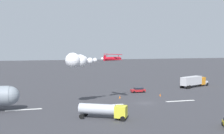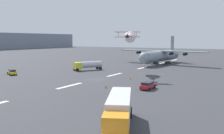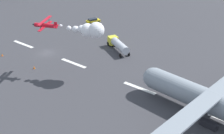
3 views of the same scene
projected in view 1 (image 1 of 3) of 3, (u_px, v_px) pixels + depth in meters
The scene contains 10 objects.
ground_plane at pixel (145, 103), 75.58m from camera, with size 440.00×440.00×0.00m, color #38383D.
runway_stripe_4 at pixel (180, 101), 78.21m from camera, with size 8.00×0.90×0.01m, color white.
runway_stripe_5 at pixel (108, 105), 72.96m from camera, with size 8.00×0.90×0.01m, color white.
runway_stripe_6 at pixel (24, 110), 67.71m from camera, with size 8.00×0.90×0.01m, color white.
stunt_biplane_red at pixel (80, 60), 71.87m from camera, with size 15.87×9.79×3.58m.
semi_truck_orange at pixel (194, 81), 103.83m from camera, with size 13.01×8.24×3.70m.
fuel_tanker_truck at pixel (103, 110), 59.32m from camera, with size 9.48×6.89×2.90m.
followme_car_yellow at pixel (138, 90), 92.09m from camera, with size 4.36×2.02×1.52m.
traffic_cone_near at pixel (160, 95), 85.64m from camera, with size 0.44×0.44×0.75m, color orange.
traffic_cone_far at pixel (120, 97), 81.99m from camera, with size 0.44×0.44×0.75m, color orange.
Camera 1 is at (28.20, 69.69, 14.54)m, focal length 48.44 mm.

